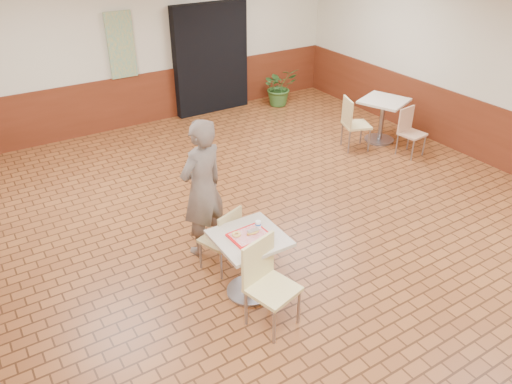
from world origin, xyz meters
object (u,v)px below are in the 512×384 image
main_table (249,255)px  ring_donut (236,234)px  chair_main_back (224,237)px  serving_tray (249,236)px  second_table (383,113)px  chair_second_front (409,129)px  long_john_donut (253,232)px  chair_second_left (353,121)px  potted_plant (279,87)px  customer (202,189)px  paper_cup (258,224)px  chair_main_front (267,280)px

main_table → ring_donut: ring_donut is taller
chair_main_back → serving_tray: (0.04, -0.51, 0.31)m
main_table → chair_main_back: bearing=94.1°
second_table → chair_second_front: (0.00, -0.66, -0.07)m
long_john_donut → chair_second_left: bearing=33.5°
chair_main_back → ring_donut: bearing=59.8°
long_john_donut → second_table: long_john_donut is taller
ring_donut → potted_plant: same height
serving_tray → ring_donut: size_ratio=4.06×
customer → chair_second_left: 3.86m
long_john_donut → chair_second_left: 4.23m
main_table → potted_plant: bearing=52.5°
customer → potted_plant: bearing=-151.1°
chair_main_back → long_john_donut: (0.08, -0.52, 0.34)m
ring_donut → long_john_donut: (0.17, -0.06, 0.01)m
serving_tray → long_john_donut: (0.05, -0.00, 0.03)m
main_table → ring_donut: (-0.12, 0.06, 0.29)m
customer → paper_cup: (0.20, -0.94, -0.05)m
serving_tray → paper_cup: size_ratio=5.16×
chair_main_back → chair_second_left: (3.60, 1.81, 0.05)m
chair_main_front → long_john_donut: 0.55m
chair_second_front → chair_main_back: bearing=-171.9°
chair_second_front → main_table: bearing=-165.6°
chair_second_left → second_table: bearing=-71.0°
ring_donut → potted_plant: 6.21m
chair_main_front → chair_main_back: 0.99m
long_john_donut → chair_second_front: long_john_donut is taller
paper_cup → second_table: (4.11, 2.24, -0.30)m
long_john_donut → serving_tray: bearing=174.6°
long_john_donut → potted_plant: (3.71, 4.89, -0.40)m
chair_second_left → chair_main_back: bearing=137.5°
long_john_donut → paper_cup: 0.13m
chair_main_front → serving_tray: 0.53m
chair_main_front → chair_second_left: size_ratio=1.04×
serving_tray → chair_main_front: bearing=-99.7°
chair_main_front → chair_second_front: (4.35, 2.12, -0.08)m
chair_second_left → potted_plant: (0.19, 2.56, -0.11)m
chair_main_front → customer: customer is taller
second_table → chair_second_left: size_ratio=0.84×
main_table → long_john_donut: long_john_donut is taller
chair_main_back → potted_plant: size_ratio=1.03×
customer → chair_second_front: 4.38m
serving_tray → potted_plant: 6.17m
main_table → paper_cup: (0.15, 0.07, 0.32)m
customer → long_john_donut: customer is taller
main_table → ring_donut: bearing=154.8°
customer → chair_second_front: size_ratio=2.13×
chair_second_front → potted_plant: size_ratio=1.01×
ring_donut → chair_main_front: bearing=-85.4°
serving_tray → potted_plant: bearing=52.5°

